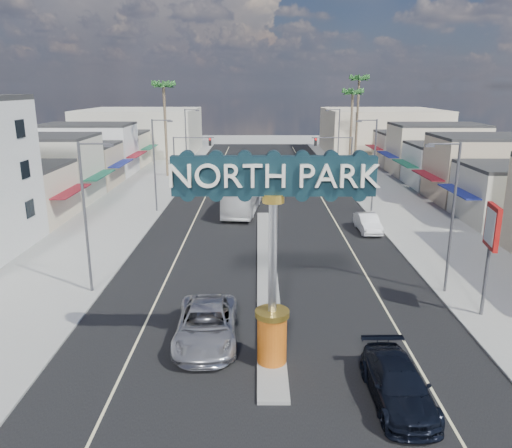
{
  "coord_description": "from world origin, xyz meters",
  "views": [
    {
      "loc": [
        -0.64,
        -17.79,
        11.97
      ],
      "look_at": [
        -0.73,
        11.4,
        3.9
      ],
      "focal_mm": 35.0,
      "sensor_mm": 36.0,
      "label": 1
    }
  ],
  "objects_px": {
    "streetlight_l_near": "(87,211)",
    "bank_pylon_sign": "(491,233)",
    "suv_left": "(206,325)",
    "streetlight_l_far": "(187,138)",
    "streetlight_l_mid": "(156,161)",
    "car_parked_right": "(368,223)",
    "palm_left_far": "(164,90)",
    "traffic_signal_left": "(189,151)",
    "traffic_signal_right": "(337,151)",
    "streetlight_r_mid": "(373,161)",
    "streetlight_r_far": "(337,138)",
    "palm_right_far": "(359,84)",
    "palm_right_mid": "(353,96)",
    "streetlight_r_near": "(450,211)",
    "gateway_sign": "(273,237)",
    "city_bus": "(244,194)",
    "suv_right": "(398,384)"
  },
  "relations": [
    {
      "from": "palm_left_far",
      "to": "palm_right_mid",
      "type": "distance_m",
      "value": 26.7
    },
    {
      "from": "city_bus",
      "to": "streetlight_r_mid",
      "type": "bearing_deg",
      "value": 2.7
    },
    {
      "from": "streetlight_l_mid",
      "to": "car_parked_right",
      "type": "bearing_deg",
      "value": -19.62
    },
    {
      "from": "traffic_signal_left",
      "to": "streetlight_l_mid",
      "type": "bearing_deg",
      "value": -95.1
    },
    {
      "from": "streetlight_l_mid",
      "to": "bank_pylon_sign",
      "type": "relative_size",
      "value": 1.49
    },
    {
      "from": "palm_left_far",
      "to": "bank_pylon_sign",
      "type": "bearing_deg",
      "value": -60.48
    },
    {
      "from": "traffic_signal_left",
      "to": "palm_right_far",
      "type": "height_order",
      "value": "palm_right_far"
    },
    {
      "from": "streetlight_r_far",
      "to": "suv_left",
      "type": "relative_size",
      "value": 1.43
    },
    {
      "from": "streetlight_l_mid",
      "to": "traffic_signal_right",
      "type": "bearing_deg",
      "value": 35.5
    },
    {
      "from": "streetlight_l_near",
      "to": "streetlight_r_far",
      "type": "relative_size",
      "value": 1.0
    },
    {
      "from": "gateway_sign",
      "to": "palm_right_mid",
      "type": "relative_size",
      "value": 0.76
    },
    {
      "from": "suv_left",
      "to": "car_parked_right",
      "type": "bearing_deg",
      "value": 56.12
    },
    {
      "from": "city_bus",
      "to": "streetlight_l_far",
      "type": "bearing_deg",
      "value": 118.19
    },
    {
      "from": "streetlight_r_near",
      "to": "traffic_signal_right",
      "type": "bearing_deg",
      "value": 92.1
    },
    {
      "from": "traffic_signal_right",
      "to": "city_bus",
      "type": "bearing_deg",
      "value": -130.33
    },
    {
      "from": "streetlight_r_far",
      "to": "traffic_signal_right",
      "type": "bearing_deg",
      "value": -98.86
    },
    {
      "from": "traffic_signal_left",
      "to": "suv_left",
      "type": "xyz_separation_m",
      "value": [
        6.08,
        -39.91,
        -3.4
      ]
    },
    {
      "from": "palm_right_far",
      "to": "car_parked_right",
      "type": "relative_size",
      "value": 3.09
    },
    {
      "from": "streetlight_l_far",
      "to": "car_parked_right",
      "type": "bearing_deg",
      "value": -56.37
    },
    {
      "from": "palm_right_mid",
      "to": "bank_pylon_sign",
      "type": "distance_m",
      "value": 49.52
    },
    {
      "from": "traffic_signal_right",
      "to": "streetlight_r_far",
      "type": "height_order",
      "value": "streetlight_r_far"
    },
    {
      "from": "streetlight_l_mid",
      "to": "palm_right_far",
      "type": "bearing_deg",
      "value": 51.52
    },
    {
      "from": "traffic_signal_right",
      "to": "streetlight_l_mid",
      "type": "bearing_deg",
      "value": -144.5
    },
    {
      "from": "traffic_signal_left",
      "to": "palm_left_far",
      "type": "height_order",
      "value": "palm_left_far"
    },
    {
      "from": "suv_left",
      "to": "streetlight_l_far",
      "type": "bearing_deg",
      "value": 96.67
    },
    {
      "from": "streetlight_l_near",
      "to": "bank_pylon_sign",
      "type": "xyz_separation_m",
      "value": [
        21.86,
        -3.14,
        -0.38
      ]
    },
    {
      "from": "traffic_signal_right",
      "to": "streetlight_l_far",
      "type": "distance_m",
      "value": 21.2
    },
    {
      "from": "streetlight_l_near",
      "to": "streetlight_r_mid",
      "type": "bearing_deg",
      "value": 43.79
    },
    {
      "from": "car_parked_right",
      "to": "streetlight_l_near",
      "type": "bearing_deg",
      "value": -146.99
    },
    {
      "from": "traffic_signal_right",
      "to": "traffic_signal_left",
      "type": "bearing_deg",
      "value": 180.0
    },
    {
      "from": "streetlight_l_far",
      "to": "streetlight_r_near",
      "type": "relative_size",
      "value": 1.0
    },
    {
      "from": "gateway_sign",
      "to": "streetlight_l_far",
      "type": "distance_m",
      "value": 51.1
    },
    {
      "from": "streetlight_r_mid",
      "to": "streetlight_l_mid",
      "type": "bearing_deg",
      "value": 180.0
    },
    {
      "from": "streetlight_l_mid",
      "to": "palm_left_far",
      "type": "relative_size",
      "value": 0.69
    },
    {
      "from": "palm_right_far",
      "to": "streetlight_l_far",
      "type": "bearing_deg",
      "value": -158.54
    },
    {
      "from": "streetlight_l_mid",
      "to": "palm_right_mid",
      "type": "bearing_deg",
      "value": 47.97
    },
    {
      "from": "gateway_sign",
      "to": "palm_right_far",
      "type": "distance_m",
      "value": 62.2
    },
    {
      "from": "streetlight_l_mid",
      "to": "streetlight_r_near",
      "type": "height_order",
      "value": "same"
    },
    {
      "from": "traffic_signal_left",
      "to": "city_bus",
      "type": "xyz_separation_m",
      "value": [
        7.18,
        -13.17,
        -2.66
      ]
    },
    {
      "from": "car_parked_right",
      "to": "palm_right_mid",
      "type": "bearing_deg",
      "value": 81.19
    },
    {
      "from": "streetlight_l_far",
      "to": "suv_left",
      "type": "distance_m",
      "value": 48.66
    },
    {
      "from": "streetlight_l_near",
      "to": "palm_right_far",
      "type": "height_order",
      "value": "palm_right_far"
    },
    {
      "from": "gateway_sign",
      "to": "streetlight_r_near",
      "type": "xyz_separation_m",
      "value": [
        10.43,
        8.02,
        -0.86
      ]
    },
    {
      "from": "traffic_signal_left",
      "to": "streetlight_r_far",
      "type": "distance_m",
      "value": 21.2
    },
    {
      "from": "streetlight_l_far",
      "to": "bank_pylon_sign",
      "type": "xyz_separation_m",
      "value": [
        21.86,
        -45.14,
        -0.38
      ]
    },
    {
      "from": "palm_left_far",
      "to": "car_parked_right",
      "type": "relative_size",
      "value": 2.87
    },
    {
      "from": "suv_right",
      "to": "city_bus",
      "type": "distance_m",
      "value": 32.27
    },
    {
      "from": "streetlight_r_far",
      "to": "gateway_sign",
      "type": "bearing_deg",
      "value": -101.78
    },
    {
      "from": "traffic_signal_right",
      "to": "streetlight_l_far",
      "type": "bearing_deg",
      "value": 157.8
    },
    {
      "from": "streetlight_l_near",
      "to": "streetlight_l_mid",
      "type": "relative_size",
      "value": 1.0
    }
  ]
}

